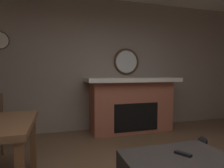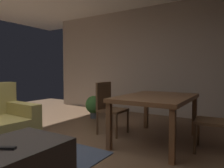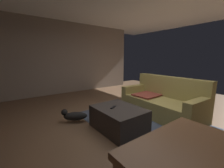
# 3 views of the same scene
# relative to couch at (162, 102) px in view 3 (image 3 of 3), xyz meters

# --- Properties ---
(floor) EXTENTS (9.47, 9.47, 0.00)m
(floor) POSITION_rel_couch_xyz_m (0.14, -1.09, -0.33)
(floor) COLOR brown
(wall_left) EXTENTS (0.12, 6.25, 2.82)m
(wall_left) POSITION_rel_couch_xyz_m (-3.81, -1.09, 1.08)
(wall_left) COLOR gray
(wall_left) RESTS_ON ground
(area_rug) EXTENTS (2.60, 2.00, 0.01)m
(area_rug) POSITION_rel_couch_xyz_m (-0.07, -0.71, -0.32)
(area_rug) COLOR #3D475B
(area_rug) RESTS_ON ground
(couch) EXTENTS (2.01, 1.00, 0.94)m
(couch) POSITION_rel_couch_xyz_m (0.00, 0.00, 0.00)
(couch) COLOR #9E8E4C
(couch) RESTS_ON ground
(ottoman_coffee_table) EXTENTS (1.01, 0.78, 0.44)m
(ottoman_coffee_table) POSITION_rel_couch_xyz_m (-0.07, -1.35, -0.11)
(ottoman_coffee_table) COLOR #2D2826
(ottoman_coffee_table) RESTS_ON ground
(tv_remote) EXTENTS (0.12, 0.16, 0.02)m
(tv_remote) POSITION_rel_couch_xyz_m (-0.14, -1.44, 0.12)
(tv_remote) COLOR black
(tv_remote) RESTS_ON ottoman_coffee_table
(small_dog) EXTENTS (0.41, 0.54, 0.26)m
(small_dog) POSITION_rel_couch_xyz_m (-0.89, -1.94, -0.17)
(small_dog) COLOR black
(small_dog) RESTS_ON ground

